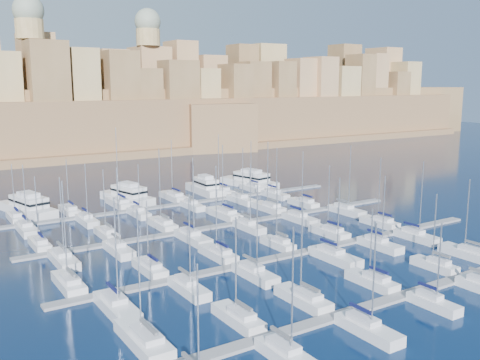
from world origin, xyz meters
TOP-DOWN VIEW (x-y plane):
  - ground at (0.00, 0.00)m, footprint 600.00×600.00m
  - pontoon_near at (0.00, -34.00)m, footprint 84.00×2.00m
  - pontoon_mid_near at (0.00, -12.00)m, footprint 84.00×2.00m
  - pontoon_mid_far at (0.00, 10.00)m, footprint 84.00×2.00m
  - pontoon_far at (0.00, 32.00)m, footprint 84.00×2.00m
  - sailboat_0 at (-34.83, -27.93)m, footprint 3.12×10.39m
  - sailboat_1 at (-23.15, -28.82)m, footprint 2.57×8.57m
  - sailboat_2 at (-12.95, -28.55)m, footprint 2.74×9.13m
  - sailboat_3 at (-0.74, -28.91)m, footprint 2.52×8.40m
  - sailboat_4 at (12.44, -29.30)m, footprint 2.28×7.60m
  - sailboat_5 at (21.90, -28.42)m, footprint 2.82×9.39m
  - sailboat_7 at (-23.74, -39.25)m, footprint 2.62×8.73m
  - sailboat_8 at (-12.25, -39.22)m, footprint 2.60×8.67m
  - sailboat_9 at (0.20, -38.49)m, footprint 2.15×7.17m
  - sailboat_12 at (-37.15, -6.55)m, footprint 2.74×9.13m
  - sailboat_13 at (-25.10, -6.89)m, footprint 2.53×8.44m
  - sailboat_14 at (-12.94, -6.62)m, footprint 2.70×8.99m
  - sailboat_15 at (-1.20, -7.22)m, footprint 2.33×7.76m
  - sailboat_16 at (11.29, -6.65)m, footprint 2.67×8.92m
  - sailboat_17 at (24.62, -6.76)m, footprint 2.61×8.69m
  - sailboat_18 at (-34.28, -17.89)m, footprint 3.01×10.03m
  - sailboat_19 at (-23.78, -17.13)m, footprint 2.54×8.47m
  - sailboat_20 at (-13.04, -17.41)m, footprint 2.71×9.04m
  - sailboat_21 at (2.23, -17.88)m, footprint 3.00×10.00m
  - sailboat_22 at (13.30, -17.23)m, footprint 2.60×8.67m
  - sailboat_23 at (22.79, -17.33)m, footprint 2.67×8.88m
  - sailboat_24 at (-36.38, 14.97)m, footprint 2.45×8.15m
  - sailboat_25 at (-24.39, 14.96)m, footprint 2.44×8.13m
  - sailboat_26 at (-12.91, 15.56)m, footprint 2.81×9.36m
  - sailboat_27 at (1.87, 16.12)m, footprint 3.15×10.49m
  - sailboat_28 at (13.35, 15.79)m, footprint 2.95×9.82m
  - sailboat_29 at (22.91, 15.26)m, footprint 2.62×8.74m
  - sailboat_30 at (-35.10, 4.27)m, footprint 2.91×9.70m
  - sailboat_31 at (-25.85, 4.62)m, footprint 2.70×8.99m
  - sailboat_32 at (-12.05, 4.17)m, footprint 2.97×9.89m
  - sailboat_33 at (0.71, 4.91)m, footprint 2.52×8.40m
  - sailboat_34 at (13.09, 4.46)m, footprint 2.79×9.31m
  - sailboat_35 at (26.13, 4.37)m, footprint 2.85×9.50m
  - sailboat_36 at (-36.32, 37.19)m, footprint 2.58×8.60m
  - sailboat_37 at (-25.15, 37.40)m, footprint 2.71×9.03m
  - sailboat_38 at (-13.36, 38.30)m, footprint 3.26×10.85m
  - sailboat_39 at (0.41, 38.11)m, footprint 3.14×10.47m
  - sailboat_40 at (13.64, 38.00)m, footprint 3.08×10.25m
  - sailboat_41 at (22.99, 37.05)m, footprint 2.49×8.32m
  - sailboat_42 at (-36.29, 26.47)m, footprint 2.79×9.29m
  - sailboat_43 at (-24.51, 26.78)m, footprint 2.60×8.65m
  - sailboat_44 at (-13.22, 26.95)m, footprint 2.49×8.31m
  - sailboat_45 at (-0.16, 27.04)m, footprint 2.44×8.12m
  - sailboat_46 at (12.74, 26.31)m, footprint 2.89×9.62m
  - sailboat_47 at (23.03, 26.67)m, footprint 2.67×8.89m
  - motor_yacht_a at (-32.87, 41.98)m, footprint 9.58×18.40m
  - motor_yacht_b at (-10.15, 41.35)m, footprint 8.64×17.02m
  - motor_yacht_c at (10.57, 40.45)m, footprint 4.88×14.62m
  - motor_yacht_d at (25.72, 42.06)m, footprint 9.18×18.55m
  - fortified_city at (-0.19, 155.26)m, footprint 460.00×108.95m

SIDE VIEW (x-z plane):
  - ground at x=0.00m, z-range 0.00..0.00m
  - pontoon_near at x=0.00m, z-range 0.00..0.40m
  - pontoon_mid_near at x=0.00m, z-range 0.00..0.40m
  - pontoon_mid_far at x=0.00m, z-range 0.00..0.40m
  - pontoon_far at x=0.00m, z-range 0.00..0.40m
  - sailboat_9 at x=0.20m, z-range -5.09..6.51m
  - sailboat_13 at x=-25.10m, z-range -4.97..6.40m
  - sailboat_3 at x=-0.74m, z-range -5.01..6.44m
  - sailboat_15 at x=-1.20m, z-range -5.32..6.75m
  - sailboat_4 at x=12.44m, z-range -5.35..6.79m
  - sailboat_44 at x=-13.22m, z-range -5.17..6.60m
  - sailboat_45 at x=-0.16m, z-range -5.36..6.79m
  - sailboat_36 at x=-36.32m, z-range -5.39..6.84m
  - sailboat_24 at x=-36.38m, z-range -5.73..7.18m
  - sailboat_29 at x=22.91m, z-range -5.58..7.04m
  - sailboat_37 at x=-25.15m, z-range -5.45..6.90m
  - sailboat_43 at x=-24.51m, z-range -5.66..7.12m
  - sailboat_25 at x=-24.39m, z-range -5.83..7.28m
  - sailboat_47 at x=23.03m, z-range -5.75..7.22m
  - sailboat_22 at x=13.30m, z-range -5.87..7.33m
  - sailboat_1 at x=-23.15m, z-range -5.91..7.37m
  - sailboat_33 at x=0.71m, z-range -6.03..7.50m
  - sailboat_41 at x=22.99m, z-range -6.09..7.56m
  - sailboat_8 at x=-12.25m, z-range -6.05..7.53m
  - sailboat_16 at x=11.29m, z-range -6.07..7.54m
  - sailboat_5 at x=21.90m, z-range -5.92..7.40m
  - sailboat_19 at x=-23.78m, z-range -6.34..7.82m
  - sailboat_42 at x=-36.29m, z-range -6.06..7.55m
  - sailboat_17 at x=24.62m, z-range -6.32..7.81m
  - sailboat_2 at x=-12.95m, z-range -6.19..7.68m
  - sailboat_46 at x=12.74m, z-range -6.04..7.53m
  - sailboat_20 at x=-13.04m, z-range -6.51..8.00m
  - sailboat_7 at x=-23.74m, z-range -6.69..8.19m
  - sailboat_23 at x=22.79m, z-range -6.75..8.25m
  - sailboat_30 at x=-35.10m, z-range -6.46..7.96m
  - sailboat_31 at x=-25.85m, z-range -6.77..8.28m
  - sailboat_21 at x=2.23m, z-range -6.28..7.79m
  - sailboat_32 at x=-12.05m, z-range -6.43..7.94m
  - sailboat_34 at x=13.09m, z-range -6.83..8.35m
  - sailboat_12 at x=-37.15m, z-range -7.01..8.52m
  - sailboat_14 at x=-12.94m, z-range -7.04..8.55m
  - sailboat_35 at x=26.13m, z-range -7.00..8.52m
  - sailboat_18 at x=-34.28m, z-range -6.82..8.34m
  - sailboat_26 at x=-12.91m, z-range -7.28..8.81m
  - sailboat_39 at x=0.41m, z-range -6.76..8.29m
  - sailboat_28 at x=13.35m, z-range -7.19..8.72m
  - sailboat_0 at x=-34.83m, z-range -6.98..8.52m
  - sailboat_40 at x=13.64m, z-range -7.10..8.63m
  - sailboat_27 at x=1.87m, z-range -7.16..8.70m
  - sailboat_38 at x=-13.36m, z-range -8.52..10.11m
  - motor_yacht_c at x=10.57m, z-range -0.90..4.35m
  - motor_yacht_a at x=-32.87m, z-range -0.90..4.35m
  - motor_yacht_b at x=-10.15m, z-range -0.90..4.35m
  - motor_yacht_d at x=25.72m, z-range -0.90..4.35m
  - fortified_city at x=-0.19m, z-range -15.02..44.50m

